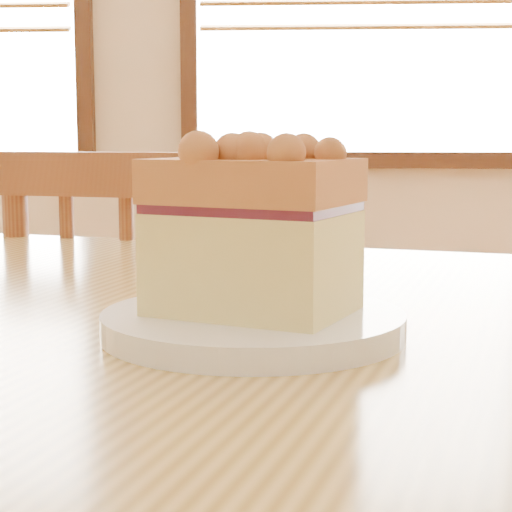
{
  "coord_description": "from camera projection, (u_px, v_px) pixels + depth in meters",
  "views": [
    {
      "loc": [
        0.06,
        -0.4,
        0.88
      ],
      "look_at": [
        0.02,
        0.2,
        0.8
      ],
      "focal_mm": 62.0,
      "sensor_mm": 36.0,
      "label": 1
    }
  ],
  "objects": [
    {
      "name": "cafe_chair_main",
      "position": [
        170.0,
        438.0,
        1.3
      ],
      "size": [
        0.47,
        0.47,
        0.87
      ],
      "rotation": [
        0.0,
        0.0,
        2.92
      ],
      "color": "brown",
      "rests_on": "ground"
    },
    {
      "name": "cake_slice",
      "position": [
        251.0,
        225.0,
        0.58
      ],
      "size": [
        0.15,
        0.13,
        0.12
      ],
      "rotation": [
        0.0,
        0.0,
        -0.38
      ],
      "color": "#CDBE73",
      "rests_on": "plate"
    },
    {
      "name": "cafe_table_main",
      "position": [
        125.0,
        422.0,
        0.73
      ],
      "size": [
        1.31,
        1.04,
        0.75
      ],
      "rotation": [
        0.0,
        0.0,
        -0.26
      ],
      "color": "tan",
      "rests_on": "ground"
    },
    {
      "name": "plate",
      "position": [
        253.0,
        325.0,
        0.59
      ],
      "size": [
        0.2,
        0.2,
        0.02
      ],
      "color": "white",
      "rests_on": "cafe_table_main"
    }
  ]
}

